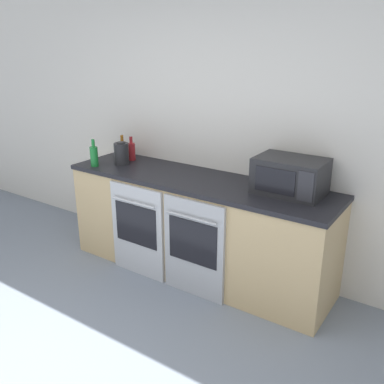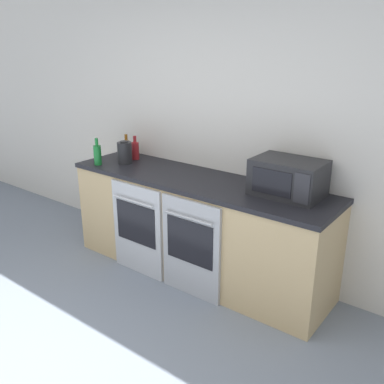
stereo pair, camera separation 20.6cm
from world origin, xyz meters
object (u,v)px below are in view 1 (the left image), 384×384
oven_left (137,231)px  microwave (290,176)px  bottle_green (94,156)px  bottle_amber (123,150)px  kettle (121,154)px  oven_right (194,248)px  bottle_red (131,151)px

oven_left → microwave: size_ratio=1.61×
bottle_green → bottle_amber: size_ratio=1.06×
oven_left → bottle_amber: bottle_amber is taller
microwave → bottle_green: bearing=-170.0°
microwave → kettle: 1.69m
bottle_amber → oven_left: bearing=-39.1°
oven_left → oven_right: (0.62, 0.00, 0.00)m
oven_right → microwave: 0.99m
bottle_red → kettle: bottle_red is taller
oven_right → oven_left: bearing=180.0°
bottle_red → kettle: bearing=-82.7°
microwave → bottle_green: 1.88m
oven_left → microwave: 1.46m
oven_right → kettle: (-1.06, 0.31, 0.59)m
oven_right → kettle: size_ratio=3.91×
bottle_amber → bottle_green: bearing=-98.6°
microwave → bottle_green: (-1.85, -0.33, -0.04)m
oven_left → oven_right: bearing=0.0°
oven_right → kettle: 1.25m
oven_right → kettle: kettle is taller
bottle_green → oven_right: bearing=-5.3°
oven_left → bottle_green: bearing=169.5°
oven_right → bottle_red: size_ratio=3.60×
bottle_red → bottle_amber: size_ratio=0.96×
oven_right → bottle_amber: bearing=158.9°
bottle_amber → kettle: bottle_amber is taller
microwave → bottle_amber: bearing=179.6°
bottle_red → bottle_amber: bearing=-164.8°
oven_left → bottle_green: (-0.61, 0.11, 0.59)m
oven_right → bottle_red: bottle_red is taller
microwave → kettle: microwave is taller
oven_right → bottle_red: bearing=156.0°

